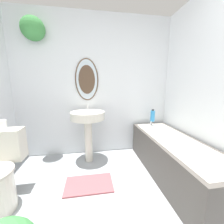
{
  "coord_description": "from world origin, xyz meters",
  "views": [
    {
      "loc": [
        -0.09,
        -0.18,
        1.22
      ],
      "look_at": [
        0.16,
        1.4,
        0.92
      ],
      "focal_mm": 22.0,
      "sensor_mm": 36.0,
      "label": 1
    }
  ],
  "objects_px": {
    "pedestal_sink": "(88,122)",
    "shampoo_bottle": "(153,116)",
    "bathtub": "(174,157)",
    "toilet_paper_roll": "(1,125)"
  },
  "relations": [
    {
      "from": "pedestal_sink",
      "to": "shampoo_bottle",
      "type": "bearing_deg",
      "value": 5.99
    },
    {
      "from": "pedestal_sink",
      "to": "bathtub",
      "type": "xyz_separation_m",
      "value": [
        1.14,
        -0.58,
        -0.39
      ]
    },
    {
      "from": "pedestal_sink",
      "to": "toilet_paper_roll",
      "type": "bearing_deg",
      "value": -149.98
    },
    {
      "from": "bathtub",
      "to": "toilet_paper_roll",
      "type": "relative_size",
      "value": 15.21
    },
    {
      "from": "shampoo_bottle",
      "to": "toilet_paper_roll",
      "type": "xyz_separation_m",
      "value": [
        -2.06,
        -0.65,
        0.11
      ]
    },
    {
      "from": "pedestal_sink",
      "to": "toilet_paper_roll",
      "type": "xyz_separation_m",
      "value": [
        -0.92,
        -0.53,
        0.14
      ]
    },
    {
      "from": "bathtub",
      "to": "toilet_paper_roll",
      "type": "distance_m",
      "value": 2.13
    },
    {
      "from": "shampoo_bottle",
      "to": "pedestal_sink",
      "type": "bearing_deg",
      "value": -174.01
    },
    {
      "from": "pedestal_sink",
      "to": "bathtub",
      "type": "relative_size",
      "value": 0.55
    },
    {
      "from": "shampoo_bottle",
      "to": "toilet_paper_roll",
      "type": "height_order",
      "value": "toilet_paper_roll"
    }
  ]
}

